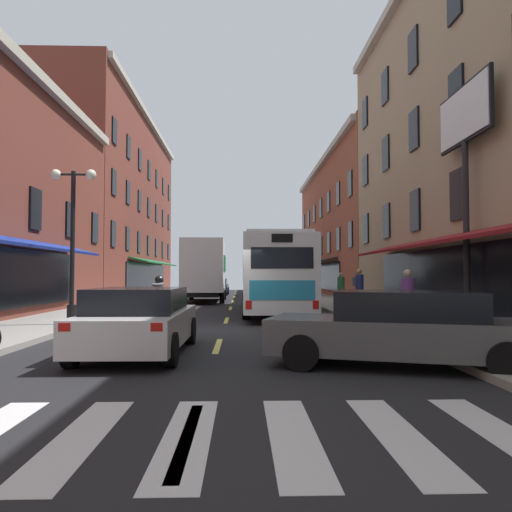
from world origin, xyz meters
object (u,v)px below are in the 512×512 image
motorcycle_rider (159,307)px  billboard_sign (465,140)px  pedestrian_near (359,288)px  street_lamp_twin (73,238)px  box_truck (205,270)px  transit_bus (272,274)px  sedan_mid (217,287)px  sedan_far (402,329)px  sedan_near (139,320)px  pedestrian_far (341,289)px  pedestrian_mid (408,299)px

motorcycle_rider → billboard_sign: bearing=-5.1°
pedestrian_near → street_lamp_twin: street_lamp_twin is taller
pedestrian_near → motorcycle_rider: bearing=-38.6°
box_truck → transit_bus: bearing=-66.2°
sedan_mid → sedan_far: 32.48m
street_lamp_twin → sedan_near: bearing=-58.2°
billboard_sign → sedan_far: (-3.59, -5.10, -4.90)m
sedan_far → motorcycle_rider: bearing=132.2°
sedan_near → motorcycle_rider: size_ratio=2.18×
pedestrian_far → motorcycle_rider: bearing=160.5°
transit_bus → sedan_near: (-3.54, -11.84, -0.99)m
pedestrian_near → pedestrian_mid: 8.36m
motorcycle_rider → pedestrian_mid: pedestrian_mid is taller
pedestrian_near → pedestrian_far: bearing=-165.7°
pedestrian_mid → pedestrian_far: 11.11m
transit_bus → pedestrian_near: 3.92m
sedan_mid → street_lamp_twin: size_ratio=0.88×
motorcycle_rider → sedan_mid: bearing=89.1°
street_lamp_twin → pedestrian_far: bearing=40.9°
sedan_far → street_lamp_twin: 10.81m
sedan_mid → motorcycle_rider: (-0.40, -26.19, 0.01)m
box_truck → pedestrian_far: bearing=-40.2°
motorcycle_rider → pedestrian_far: pedestrian_far is taller
box_truck → motorcycle_rider: size_ratio=3.78×
pedestrian_mid → sedan_near: bearing=132.7°
sedan_far → pedestrian_far: 15.75m
sedan_far → motorcycle_rider: motorcycle_rider is taller
sedan_mid → transit_bus: bearing=-79.5°
sedan_far → pedestrian_near: size_ratio=2.75×
billboard_sign → box_truck: (-8.75, 16.62, -3.65)m
sedan_far → box_truck: bearing=103.4°
street_lamp_twin → pedestrian_mid: bearing=-12.5°
sedan_mid → motorcycle_rider: size_ratio=2.07×
sedan_far → pedestrian_far: pedestrian_far is taller
billboard_sign → sedan_near: size_ratio=1.57×
pedestrian_far → billboard_sign: bearing=-153.9°
box_truck → pedestrian_mid: 18.53m
sedan_far → motorcycle_rider: 7.98m
pedestrian_far → pedestrian_near: bearing=-157.0°
motorcycle_rider → pedestrian_mid: bearing=-11.3°
sedan_mid → pedestrian_near: 20.59m
sedan_near → pedestrian_mid: (6.71, 2.91, 0.29)m
billboard_sign → pedestrian_far: size_ratio=4.25×
transit_bus → pedestrian_far: transit_bus is taller
sedan_far → pedestrian_near: 13.06m
billboard_sign → pedestrian_near: 9.05m
motorcycle_rider → street_lamp_twin: street_lamp_twin is taller
box_truck → pedestrian_near: 11.64m
pedestrian_mid → street_lamp_twin: 10.28m
sedan_near → street_lamp_twin: size_ratio=0.93×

